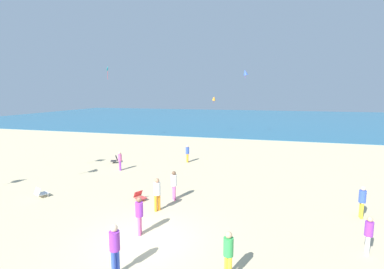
{
  "coord_description": "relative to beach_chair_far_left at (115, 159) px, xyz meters",
  "views": [
    {
      "loc": [
        4.75,
        -9.8,
        5.97
      ],
      "look_at": [
        0.0,
        7.47,
        3.28
      ],
      "focal_mm": 26.34,
      "sensor_mm": 36.0,
      "label": 1
    }
  ],
  "objects": [
    {
      "name": "person_6",
      "position": [
        7.45,
        -10.65,
        0.65
      ],
      "size": [
        0.4,
        0.4,
        1.65
      ],
      "rotation": [
        0.0,
        0.0,
        3.4
      ],
      "color": "#D8599E",
      "rests_on": "ground_plane"
    },
    {
      "name": "beach_chair_near_camera",
      "position": [
        5.74,
        -7.14,
        -0.07
      ],
      "size": [
        0.79,
        0.75,
        0.51
      ],
      "rotation": [
        0.0,
        0.0,
        5.78
      ],
      "color": "#D13D3D",
      "rests_on": "ground_plane"
    },
    {
      "name": "beach_chair_far_left",
      "position": [
        0.0,
        0.0,
        0.0
      ],
      "size": [
        0.76,
        0.72,
        0.65
      ],
      "rotation": [
        0.0,
        0.0,
        3.62
      ],
      "color": "black",
      "rests_on": "ground_plane"
    },
    {
      "name": "person_1",
      "position": [
        7.24,
        -8.19,
        0.69
      ],
      "size": [
        0.47,
        0.47,
        1.71
      ],
      "rotation": [
        0.0,
        0.0,
        2.58
      ],
      "color": "orange",
      "rests_on": "ground_plane"
    },
    {
      "name": "ground_plane",
      "position": [
        7.79,
        -1.04,
        -0.3
      ],
      "size": [
        120.0,
        120.0,
        0.0
      ],
      "primitive_type": "plane",
      "color": "#C6B58C"
    },
    {
      "name": "person_3",
      "position": [
        7.85,
        -13.28,
        0.71
      ],
      "size": [
        0.4,
        0.4,
        1.74
      ],
      "rotation": [
        0.0,
        0.0,
        6.12
      ],
      "color": "blue",
      "rests_on": "ground_plane"
    },
    {
      "name": "person_2",
      "position": [
        1.58,
        -1.94,
        0.55
      ],
      "size": [
        0.41,
        0.41,
        1.47
      ],
      "rotation": [
        0.0,
        0.0,
        3.86
      ],
      "color": "purple",
      "rests_on": "ground_plane"
    },
    {
      "name": "person_4",
      "position": [
        5.89,
        1.86,
        0.57
      ],
      "size": [
        0.41,
        0.41,
        1.5
      ],
      "rotation": [
        0.0,
        0.0,
        3.72
      ],
      "color": "orange",
      "rests_on": "ground_plane"
    },
    {
      "name": "person_8",
      "position": [
        16.97,
        -6.37,
        0.61
      ],
      "size": [
        0.31,
        0.31,
        1.58
      ],
      "rotation": [
        0.0,
        0.0,
        6.28
      ],
      "color": "yellow",
      "rests_on": "ground_plane"
    },
    {
      "name": "kite_blue",
      "position": [
        9.28,
        17.56,
        8.28
      ],
      "size": [
        0.91,
        0.9,
        1.17
      ],
      "rotation": [
        0.0,
        0.0,
        2.28
      ],
      "color": "blue"
    },
    {
      "name": "beach_chair_mid_beach",
      "position": [
        0.05,
        -8.23,
        -0.03
      ],
      "size": [
        0.77,
        0.81,
        0.57
      ],
      "rotation": [
        0.0,
        0.0,
        1.17
      ],
      "color": "white",
      "rests_on": "ground_plane"
    },
    {
      "name": "person_7",
      "position": [
        16.25,
        -9.74,
        0.55
      ],
      "size": [
        0.34,
        0.34,
        1.47
      ],
      "rotation": [
        0.0,
        0.0,
        6.1
      ],
      "color": "white",
      "rests_on": "ground_plane"
    },
    {
      "name": "kite_teal",
      "position": [
        -5.99,
        9.09,
        8.3
      ],
      "size": [
        0.22,
        0.57,
        1.53
      ],
      "rotation": [
        0.0,
        0.0,
        4.76
      ],
      "color": "#1EADAD"
    },
    {
      "name": "kite_orange",
      "position": [
        4.68,
        19.8,
        4.79
      ],
      "size": [
        0.76,
        0.76,
        1.05
      ],
      "rotation": [
        0.0,
        0.0,
        3.94
      ],
      "color": "orange"
    },
    {
      "name": "ocean_water",
      "position": [
        7.79,
        45.28,
        -0.27
      ],
      "size": [
        120.0,
        60.0,
        0.05
      ],
      "primitive_type": "cube",
      "color": "#236084",
      "rests_on": "ground_plane"
    },
    {
      "name": "person_0",
      "position": [
        7.57,
        -6.54,
        0.65
      ],
      "size": [
        0.46,
        0.46,
        1.65
      ],
      "rotation": [
        0.0,
        0.0,
        3.75
      ],
      "color": "#D8599E",
      "rests_on": "ground_plane"
    },
    {
      "name": "person_5",
      "position": [
        11.46,
        -12.51,
        0.64
      ],
      "size": [
        0.46,
        0.46,
        1.62
      ],
      "rotation": [
        0.0,
        0.0,
        0.76
      ],
      "color": "yellow",
      "rests_on": "ground_plane"
    }
  ]
}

